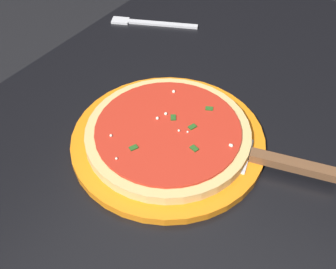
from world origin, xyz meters
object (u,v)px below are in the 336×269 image
Objects in this scene: serving_plate at (168,140)px; pizza at (168,133)px; fork at (149,23)px; pizza_server at (266,159)px.

pizza is (-0.00, 0.00, 0.02)m from serving_plate.
fork is at bearing -137.94° from pizza.
fork is (-0.26, -0.24, -0.00)m from serving_plate.
serving_plate is 1.18× the size of pizza.
serving_plate is 1.73× the size of fork.
pizza is 1.46× the size of fork.
pizza_server is at bearing 106.59° from serving_plate.
pizza_server is at bearing 60.20° from fork.
pizza_server reaches higher than serving_plate.
pizza_server reaches higher than fork.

